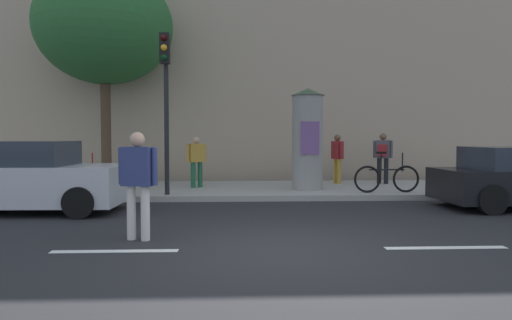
{
  "coord_description": "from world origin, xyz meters",
  "views": [
    {
      "loc": [
        -0.68,
        -6.62,
        1.62
      ],
      "look_at": [
        -0.3,
        2.0,
        1.2
      ],
      "focal_mm": 32.68,
      "sensor_mm": 36.0,
      "label": 1
    }
  ],
  "objects_px": {
    "street_tree": "(104,27)",
    "parked_car_dark": "(23,178)",
    "pedestrian_in_light_jacket": "(337,155)",
    "pedestrian_in_dark_shirt": "(197,158)",
    "bicycle_upright": "(387,178)",
    "traffic_light": "(165,87)",
    "bicycle_leaning": "(76,179)",
    "pedestrian_with_backpack": "(138,175)",
    "pedestrian_with_bag": "(383,154)",
    "poster_column": "(307,138)"
  },
  "relations": [
    {
      "from": "pedestrian_with_bag",
      "to": "bicycle_leaning",
      "type": "distance_m",
      "value": 9.09
    },
    {
      "from": "pedestrian_with_bag",
      "to": "bicycle_upright",
      "type": "bearing_deg",
      "value": -105.2
    },
    {
      "from": "street_tree",
      "to": "pedestrian_with_backpack",
      "type": "relative_size",
      "value": 3.92
    },
    {
      "from": "pedestrian_in_dark_shirt",
      "to": "parked_car_dark",
      "type": "height_order",
      "value": "pedestrian_in_dark_shirt"
    },
    {
      "from": "pedestrian_with_backpack",
      "to": "parked_car_dark",
      "type": "xyz_separation_m",
      "value": [
        -3.05,
        2.84,
        -0.29
      ]
    },
    {
      "from": "poster_column",
      "to": "bicycle_upright",
      "type": "relative_size",
      "value": 1.6
    },
    {
      "from": "pedestrian_in_dark_shirt",
      "to": "poster_column",
      "type": "bearing_deg",
      "value": -11.33
    },
    {
      "from": "pedestrian_in_light_jacket",
      "to": "parked_car_dark",
      "type": "xyz_separation_m",
      "value": [
        -7.8,
        -4.41,
        -0.31
      ]
    },
    {
      "from": "pedestrian_with_backpack",
      "to": "pedestrian_in_dark_shirt",
      "type": "bearing_deg",
      "value": 86.49
    },
    {
      "from": "pedestrian_in_dark_shirt",
      "to": "parked_car_dark",
      "type": "distance_m",
      "value": 4.85
    },
    {
      "from": "traffic_light",
      "to": "parked_car_dark",
      "type": "xyz_separation_m",
      "value": [
        -2.82,
        -1.66,
        -2.15
      ]
    },
    {
      "from": "bicycle_upright",
      "to": "pedestrian_with_backpack",
      "type": "bearing_deg",
      "value": -139.2
    },
    {
      "from": "pedestrian_with_backpack",
      "to": "bicycle_leaning",
      "type": "bearing_deg",
      "value": 118.24
    },
    {
      "from": "pedestrian_with_bag",
      "to": "parked_car_dark",
      "type": "bearing_deg",
      "value": -155.1
    },
    {
      "from": "traffic_light",
      "to": "pedestrian_in_dark_shirt",
      "type": "distance_m",
      "value": 2.65
    },
    {
      "from": "pedestrian_with_backpack",
      "to": "pedestrian_with_bag",
      "type": "bearing_deg",
      "value": 49.1
    },
    {
      "from": "poster_column",
      "to": "pedestrian_with_bag",
      "type": "xyz_separation_m",
      "value": [
        2.63,
        1.5,
        -0.49
      ]
    },
    {
      "from": "bicycle_upright",
      "to": "parked_car_dark",
      "type": "relative_size",
      "value": 0.43
    },
    {
      "from": "pedestrian_in_dark_shirt",
      "to": "street_tree",
      "type": "bearing_deg",
      "value": 158.98
    },
    {
      "from": "pedestrian_in_light_jacket",
      "to": "pedestrian_with_bag",
      "type": "distance_m",
      "value": 1.43
    },
    {
      "from": "traffic_light",
      "to": "pedestrian_with_bag",
      "type": "height_order",
      "value": "traffic_light"
    },
    {
      "from": "bicycle_leaning",
      "to": "bicycle_upright",
      "type": "distance_m",
      "value": 8.16
    },
    {
      "from": "pedestrian_with_bag",
      "to": "traffic_light",
      "type": "bearing_deg",
      "value": -157.72
    },
    {
      "from": "street_tree",
      "to": "bicycle_upright",
      "type": "bearing_deg",
      "value": -17.88
    },
    {
      "from": "street_tree",
      "to": "pedestrian_with_backpack",
      "type": "distance_m",
      "value": 8.76
    },
    {
      "from": "pedestrian_in_light_jacket",
      "to": "pedestrian_with_bag",
      "type": "height_order",
      "value": "pedestrian_with_bag"
    },
    {
      "from": "street_tree",
      "to": "parked_car_dark",
      "type": "height_order",
      "value": "street_tree"
    },
    {
      "from": "traffic_light",
      "to": "pedestrian_with_bag",
      "type": "distance_m",
      "value": 7.15
    },
    {
      "from": "bicycle_upright",
      "to": "pedestrian_with_bag",
      "type": "bearing_deg",
      "value": 74.8
    },
    {
      "from": "parked_car_dark",
      "to": "pedestrian_in_light_jacket",
      "type": "bearing_deg",
      "value": 29.47
    },
    {
      "from": "pedestrian_with_backpack",
      "to": "pedestrian_in_light_jacket",
      "type": "height_order",
      "value": "pedestrian_in_light_jacket"
    },
    {
      "from": "pedestrian_in_light_jacket",
      "to": "pedestrian_with_bag",
      "type": "bearing_deg",
      "value": -5.11
    },
    {
      "from": "street_tree",
      "to": "pedestrian_in_dark_shirt",
      "type": "xyz_separation_m",
      "value": [
        2.9,
        -1.11,
        -4.02
      ]
    },
    {
      "from": "pedestrian_in_dark_shirt",
      "to": "pedestrian_with_bag",
      "type": "xyz_separation_m",
      "value": [
        5.78,
        0.86,
        0.09
      ]
    },
    {
      "from": "street_tree",
      "to": "traffic_light",
      "type": "bearing_deg",
      "value": -51.53
    },
    {
      "from": "bicycle_leaning",
      "to": "pedestrian_in_light_jacket",
      "type": "bearing_deg",
      "value": 17.59
    },
    {
      "from": "poster_column",
      "to": "bicycle_leaning",
      "type": "xyz_separation_m",
      "value": [
        -6.17,
        -0.72,
        -1.05
      ]
    },
    {
      "from": "poster_column",
      "to": "parked_car_dark",
      "type": "distance_m",
      "value": 7.2
    },
    {
      "from": "bicycle_upright",
      "to": "traffic_light",
      "type": "bearing_deg",
      "value": -177.24
    },
    {
      "from": "pedestrian_in_dark_shirt",
      "to": "bicycle_upright",
      "type": "xyz_separation_m",
      "value": [
        5.15,
        -1.48,
        -0.47
      ]
    },
    {
      "from": "traffic_light",
      "to": "bicycle_leaning",
      "type": "distance_m",
      "value": 3.39
    },
    {
      "from": "pedestrian_with_bag",
      "to": "bicycle_upright",
      "type": "height_order",
      "value": "pedestrian_with_bag"
    },
    {
      "from": "street_tree",
      "to": "bicycle_leaning",
      "type": "xyz_separation_m",
      "value": [
        -0.12,
        -2.47,
        -4.49
      ]
    },
    {
      "from": "pedestrian_with_backpack",
      "to": "bicycle_leaning",
      "type": "relative_size",
      "value": 0.96
    },
    {
      "from": "traffic_light",
      "to": "bicycle_upright",
      "type": "xyz_separation_m",
      "value": [
        5.76,
        0.28,
        -2.35
      ]
    },
    {
      "from": "traffic_light",
      "to": "parked_car_dark",
      "type": "bearing_deg",
      "value": -149.52
    },
    {
      "from": "pedestrian_in_dark_shirt",
      "to": "parked_car_dark",
      "type": "xyz_separation_m",
      "value": [
        -3.43,
        -3.42,
        -0.27
      ]
    },
    {
      "from": "pedestrian_in_dark_shirt",
      "to": "bicycle_leaning",
      "type": "bearing_deg",
      "value": -155.88
    },
    {
      "from": "poster_column",
      "to": "parked_car_dark",
      "type": "bearing_deg",
      "value": -157.1
    },
    {
      "from": "bicycle_upright",
      "to": "parked_car_dark",
      "type": "distance_m",
      "value": 8.8
    }
  ]
}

